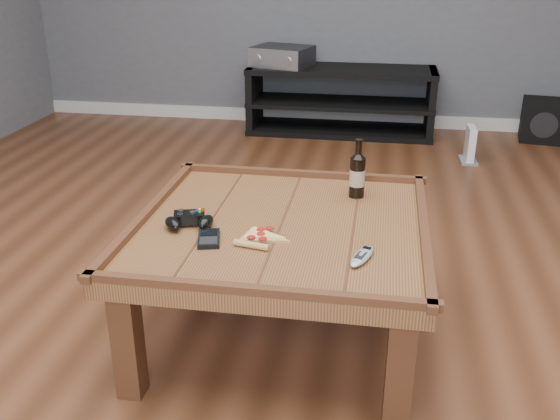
% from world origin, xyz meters
% --- Properties ---
extents(ground, '(6.00, 6.00, 0.00)m').
position_xyz_m(ground, '(0.00, 0.00, 0.00)').
color(ground, '#492715').
rests_on(ground, ground).
extents(baseboard, '(5.00, 0.02, 0.10)m').
position_xyz_m(baseboard, '(0.00, 2.99, 0.05)').
color(baseboard, silver).
rests_on(baseboard, ground).
extents(coffee_table, '(1.03, 1.03, 0.48)m').
position_xyz_m(coffee_table, '(0.00, 0.00, 0.39)').
color(coffee_table, '#4F2F16').
rests_on(coffee_table, ground).
extents(media_console, '(1.40, 0.45, 0.50)m').
position_xyz_m(media_console, '(0.00, 2.75, 0.25)').
color(media_console, black).
rests_on(media_console, ground).
extents(beer_bottle, '(0.06, 0.06, 0.23)m').
position_xyz_m(beer_bottle, '(0.24, 0.30, 0.54)').
color(beer_bottle, black).
rests_on(beer_bottle, coffee_table).
extents(game_controller, '(0.18, 0.15, 0.05)m').
position_xyz_m(game_controller, '(-0.31, -0.08, 0.47)').
color(game_controller, black).
rests_on(game_controller, coffee_table).
extents(pizza_slice, '(0.17, 0.23, 0.02)m').
position_xyz_m(pizza_slice, '(-0.05, -0.14, 0.46)').
color(pizza_slice, tan).
rests_on(pizza_slice, coffee_table).
extents(smartphone, '(0.10, 0.14, 0.02)m').
position_xyz_m(smartphone, '(-0.21, -0.18, 0.46)').
color(smartphone, black).
rests_on(smartphone, coffee_table).
extents(remote_control, '(0.09, 0.16, 0.02)m').
position_xyz_m(remote_control, '(0.29, -0.23, 0.46)').
color(remote_control, '#959BA2').
rests_on(remote_control, coffee_table).
extents(av_receiver, '(0.49, 0.44, 0.14)m').
position_xyz_m(av_receiver, '(-0.45, 2.74, 0.57)').
color(av_receiver, black).
rests_on(av_receiver, media_console).
extents(subwoofer, '(0.34, 0.34, 0.30)m').
position_xyz_m(subwoofer, '(1.49, 2.80, 0.15)').
color(subwoofer, black).
rests_on(subwoofer, ground).
extents(game_console, '(0.11, 0.19, 0.24)m').
position_xyz_m(game_console, '(0.91, 2.18, 0.11)').
color(game_console, gray).
rests_on(game_console, ground).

